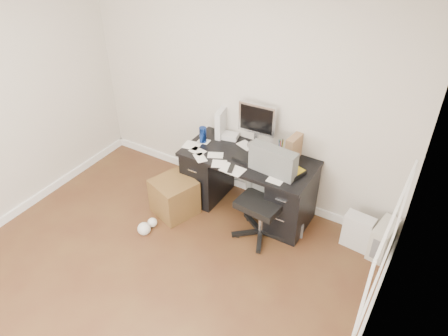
# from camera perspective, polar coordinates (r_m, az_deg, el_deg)

# --- Properties ---
(ground) EXTENTS (4.00, 4.00, 0.00)m
(ground) POSITION_cam_1_polar(r_m,az_deg,el_deg) (4.49, -11.09, -15.79)
(ground) COLOR #492517
(ground) RESTS_ON ground
(room_shell) EXTENTS (4.02, 4.02, 2.71)m
(room_shell) POSITION_cam_1_polar(r_m,az_deg,el_deg) (3.38, -13.48, 2.32)
(room_shell) COLOR beige
(room_shell) RESTS_ON ground
(desk) EXTENTS (1.50, 0.70, 0.75)m
(desk) POSITION_cam_1_polar(r_m,az_deg,el_deg) (5.05, 3.12, -1.87)
(desk) COLOR black
(desk) RESTS_ON ground
(loose_papers) EXTENTS (1.10, 0.60, 0.00)m
(loose_papers) POSITION_cam_1_polar(r_m,az_deg,el_deg) (4.89, 0.89, 1.83)
(loose_papers) COLOR white
(loose_papers) RESTS_ON desk
(lcd_monitor) EXTENTS (0.45, 0.28, 0.55)m
(lcd_monitor) POSITION_cam_1_polar(r_m,az_deg,el_deg) (4.90, 4.30, 5.55)
(lcd_monitor) COLOR #B9B9BE
(lcd_monitor) RESTS_ON desk
(keyboard) EXTENTS (0.52, 0.24, 0.03)m
(keyboard) POSITION_cam_1_polar(r_m,az_deg,el_deg) (4.74, 4.09, 0.77)
(keyboard) COLOR black
(keyboard) RESTS_ON desk
(computer_mouse) EXTENTS (0.08, 0.08, 0.06)m
(computer_mouse) POSITION_cam_1_polar(r_m,az_deg,el_deg) (4.70, 7.95, 0.39)
(computer_mouse) COLOR #B9B9BE
(computer_mouse) RESTS_ON desk
(travel_mug) EXTENTS (0.10, 0.10, 0.19)m
(travel_mug) POSITION_cam_1_polar(r_m,az_deg,el_deg) (5.07, -2.78, 4.36)
(travel_mug) COLOR navy
(travel_mug) RESTS_ON desk
(white_binder) EXTENTS (0.19, 0.32, 0.34)m
(white_binder) POSITION_cam_1_polar(r_m,az_deg,el_deg) (5.16, -0.33, 6.00)
(white_binder) COLOR silver
(white_binder) RESTS_ON desk
(magazine_file) EXTENTS (0.14, 0.25, 0.28)m
(magazine_file) POSITION_cam_1_polar(r_m,az_deg,el_deg) (4.80, 9.09, 2.64)
(magazine_file) COLOR #936D47
(magazine_file) RESTS_ON desk
(pen_cup) EXTENTS (0.13, 0.13, 0.25)m
(pen_cup) POSITION_cam_1_polar(r_m,az_deg,el_deg) (4.78, 7.46, 2.43)
(pen_cup) COLOR #5C2D1A
(pen_cup) RESTS_ON desk
(yellow_book) EXTENTS (0.22, 0.25, 0.04)m
(yellow_book) POSITION_cam_1_polar(r_m,az_deg,el_deg) (4.62, 9.19, -0.61)
(yellow_book) COLOR gold
(yellow_book) RESTS_ON desk
(paper_remote) EXTENTS (0.26, 0.21, 0.02)m
(paper_remote) POSITION_cam_1_polar(r_m,az_deg,el_deg) (4.63, 1.14, -0.13)
(paper_remote) COLOR white
(paper_remote) RESTS_ON desk
(office_chair) EXTENTS (0.65, 0.65, 1.05)m
(office_chair) POSITION_cam_1_polar(r_m,az_deg,el_deg) (4.64, 5.05, -3.84)
(office_chair) COLOR #565956
(office_chair) RESTS_ON ground
(pc_tower) EXTENTS (0.23, 0.41, 0.38)m
(pc_tower) POSITION_cam_1_polar(r_m,az_deg,el_deg) (4.93, 20.06, -8.69)
(pc_tower) COLOR beige
(pc_tower) RESTS_ON ground
(shopping_bag) EXTENTS (0.32, 0.24, 0.41)m
(shopping_bag) POSITION_cam_1_polar(r_m,az_deg,el_deg) (4.91, 17.05, -7.95)
(shopping_bag) COLOR silver
(shopping_bag) RESTS_ON ground
(wicker_basket) EXTENTS (0.56, 0.56, 0.44)m
(wicker_basket) POSITION_cam_1_polar(r_m,az_deg,el_deg) (5.15, -6.50, -3.75)
(wicker_basket) COLOR #513118
(wicker_basket) RESTS_ON ground
(desk_printer) EXTENTS (0.36, 0.33, 0.17)m
(desk_printer) POSITION_cam_1_polar(r_m,az_deg,el_deg) (5.01, 8.62, -7.30)
(desk_printer) COLOR slate
(desk_printer) RESTS_ON ground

